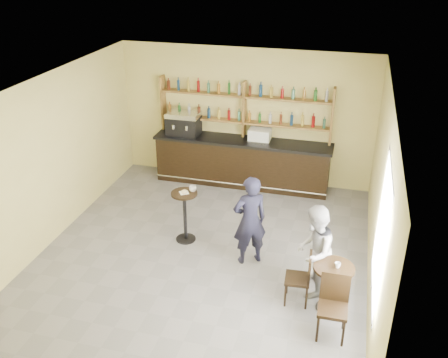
% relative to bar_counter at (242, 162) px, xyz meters
% --- Properties ---
extents(floor, '(7.00, 7.00, 0.00)m').
position_rel_bar_counter_xyz_m(floor, '(-0.02, -3.15, -0.57)').
color(floor, slate).
rests_on(floor, ground).
extents(ceiling, '(7.00, 7.00, 0.00)m').
position_rel_bar_counter_xyz_m(ceiling, '(-0.02, -3.15, 2.63)').
color(ceiling, white).
rests_on(ceiling, wall_back).
extents(wall_back, '(7.00, 0.00, 7.00)m').
position_rel_bar_counter_xyz_m(wall_back, '(-0.02, 0.35, 1.03)').
color(wall_back, '#DBCF7C').
rests_on(wall_back, floor).
extents(wall_front, '(7.00, 0.00, 7.00)m').
position_rel_bar_counter_xyz_m(wall_front, '(-0.02, -6.65, 1.03)').
color(wall_front, '#DBCF7C').
rests_on(wall_front, floor).
extents(wall_left, '(0.00, 7.00, 7.00)m').
position_rel_bar_counter_xyz_m(wall_left, '(-3.02, -3.15, 1.03)').
color(wall_left, '#DBCF7C').
rests_on(wall_left, floor).
extents(wall_right, '(0.00, 7.00, 7.00)m').
position_rel_bar_counter_xyz_m(wall_right, '(2.98, -3.15, 1.03)').
color(wall_right, '#DBCF7C').
rests_on(wall_right, floor).
extents(window_pane, '(0.00, 2.00, 2.00)m').
position_rel_bar_counter_xyz_m(window_pane, '(2.98, -4.35, 1.13)').
color(window_pane, white).
rests_on(window_pane, wall_right).
extents(window_frame, '(0.04, 1.70, 2.10)m').
position_rel_bar_counter_xyz_m(window_frame, '(2.97, -4.35, 1.13)').
color(window_frame, black).
rests_on(window_frame, wall_right).
extents(shelf_unit, '(4.00, 0.26, 1.40)m').
position_rel_bar_counter_xyz_m(shelf_unit, '(-0.02, 0.22, 1.24)').
color(shelf_unit, brown).
rests_on(shelf_unit, wall_back).
extents(liquor_bottles, '(3.68, 0.10, 1.00)m').
position_rel_bar_counter_xyz_m(liquor_bottles, '(-0.02, 0.22, 1.41)').
color(liquor_bottles, '#8C5919').
rests_on(liquor_bottles, shelf_unit).
extents(bar_counter, '(4.19, 0.82, 1.13)m').
position_rel_bar_counter_xyz_m(bar_counter, '(0.00, 0.00, 0.00)').
color(bar_counter, black).
rests_on(bar_counter, floor).
extents(espresso_machine, '(0.79, 0.53, 0.55)m').
position_rel_bar_counter_xyz_m(espresso_machine, '(-1.44, 0.00, 0.84)').
color(espresso_machine, black).
rests_on(espresso_machine, bar_counter).
extents(pastry_case, '(0.56, 0.47, 0.31)m').
position_rel_bar_counter_xyz_m(pastry_case, '(0.41, 0.00, 0.72)').
color(pastry_case, silver).
rests_on(pastry_case, bar_counter).
extents(pedestal_table, '(0.61, 0.61, 1.04)m').
position_rel_bar_counter_xyz_m(pedestal_table, '(-0.50, -2.71, -0.04)').
color(pedestal_table, black).
rests_on(pedestal_table, floor).
extents(napkin, '(0.22, 0.22, 0.00)m').
position_rel_bar_counter_xyz_m(napkin, '(-0.50, -2.71, 0.48)').
color(napkin, white).
rests_on(napkin, pedestal_table).
extents(donut, '(0.13, 0.13, 0.05)m').
position_rel_bar_counter_xyz_m(donut, '(-0.49, -2.72, 0.51)').
color(donut, gold).
rests_on(donut, napkin).
extents(cup_pedestal, '(0.15, 0.15, 0.11)m').
position_rel_bar_counter_xyz_m(cup_pedestal, '(-0.36, -2.61, 0.53)').
color(cup_pedestal, white).
rests_on(cup_pedestal, pedestal_table).
extents(man_main, '(0.75, 0.68, 1.72)m').
position_rel_bar_counter_xyz_m(man_main, '(0.85, -3.08, 0.29)').
color(man_main, black).
rests_on(man_main, floor).
extents(cafe_table, '(0.85, 0.85, 0.82)m').
position_rel_bar_counter_xyz_m(cafe_table, '(2.40, -4.04, -0.16)').
color(cafe_table, black).
rests_on(cafe_table, floor).
extents(cup_cafe, '(0.12, 0.12, 0.08)m').
position_rel_bar_counter_xyz_m(cup_cafe, '(2.45, -4.04, 0.29)').
color(cup_cafe, white).
rests_on(cup_cafe, cafe_table).
extents(chair_west, '(0.42, 0.42, 0.91)m').
position_rel_bar_counter_xyz_m(chair_west, '(1.85, -3.99, -0.11)').
color(chair_west, black).
rests_on(chair_west, floor).
extents(chair_south, '(0.44, 0.44, 1.00)m').
position_rel_bar_counter_xyz_m(chair_south, '(2.45, -4.64, -0.07)').
color(chair_south, black).
rests_on(chair_south, floor).
extents(patron_second, '(0.70, 0.85, 1.62)m').
position_rel_bar_counter_xyz_m(patron_second, '(2.05, -3.69, 0.24)').
color(patron_second, gray).
rests_on(patron_second, floor).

